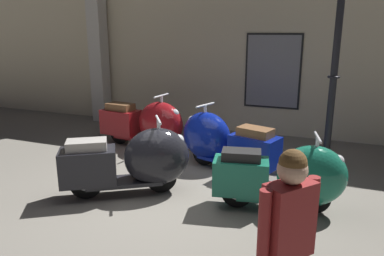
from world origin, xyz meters
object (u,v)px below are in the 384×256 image
(scooter_1, at_px, (136,161))
(scooter_2, at_px, (220,141))
(visitor_0, at_px, (287,238))
(scooter_0, at_px, (148,124))
(scooter_3, at_px, (290,177))
(lamppost, at_px, (335,63))

(scooter_1, xyz_separation_m, scooter_2, (0.80, 1.38, -0.01))
(scooter_1, xyz_separation_m, visitor_0, (2.32, -1.92, 0.39))
(scooter_0, xyz_separation_m, scooter_3, (2.93, -1.65, -0.04))
(scooter_0, bearing_deg, scooter_1, -59.53)
(scooter_2, bearing_deg, lamppost, -145.87)
(scooter_0, relative_size, scooter_2, 1.01)
(scooter_1, height_order, scooter_3, scooter_1)
(lamppost, bearing_deg, scooter_0, 179.29)
(scooter_0, relative_size, scooter_1, 1.05)
(lamppost, relative_size, visitor_0, 1.98)
(scooter_3, xyz_separation_m, lamppost, (0.39, 1.61, 1.33))
(scooter_3, bearing_deg, scooter_1, 175.61)
(lamppost, bearing_deg, scooter_2, -163.14)
(scooter_2, bearing_deg, scooter_0, -1.01)
(scooter_3, relative_size, visitor_0, 1.14)
(scooter_1, relative_size, visitor_0, 1.16)
(scooter_1, bearing_deg, scooter_2, 26.27)
(scooter_2, distance_m, lamppost, 2.18)
(scooter_0, height_order, scooter_3, scooter_0)
(scooter_0, xyz_separation_m, scooter_2, (1.66, -0.55, -0.01))
(scooter_0, distance_m, visitor_0, 5.00)
(scooter_3, height_order, lamppost, lamppost)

